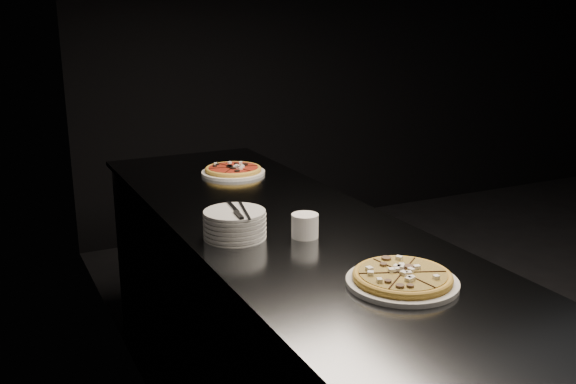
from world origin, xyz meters
name	(u,v)px	position (x,y,z in m)	size (l,w,h in m)	color
wall_left	(174,87)	(-2.50, 0.00, 1.40)	(0.02, 5.00, 2.80)	black
wall_back	(385,41)	(0.00, 2.50, 1.40)	(5.00, 0.02, 2.80)	black
counter	(285,341)	(-2.13, 0.00, 0.46)	(0.74, 2.44, 0.92)	#575A5E
pizza_mushroom	(402,278)	(-2.09, -0.62, 0.94)	(0.35, 0.35, 0.03)	silver
pizza_tomato	(233,170)	(-2.04, 0.71, 0.94)	(0.29, 0.29, 0.03)	silver
plate_stack	(235,224)	(-2.35, -0.08, 0.96)	(0.20, 0.20, 0.09)	silver
cutlery	(239,211)	(-2.34, -0.09, 1.01)	(0.10, 0.21, 0.01)	silver
ramekin	(305,225)	(-2.14, -0.17, 0.96)	(0.09, 0.09, 0.08)	silver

